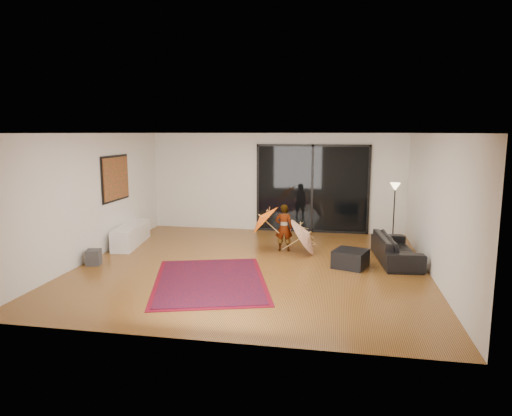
% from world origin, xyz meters
% --- Properties ---
extents(floor, '(7.00, 7.00, 0.00)m').
position_xyz_m(floor, '(0.00, 0.00, 0.00)').
color(floor, '#935E28').
rests_on(floor, ground).
extents(ceiling, '(7.00, 7.00, 0.00)m').
position_xyz_m(ceiling, '(0.00, 0.00, 2.70)').
color(ceiling, white).
rests_on(ceiling, wall_back).
extents(wall_back, '(7.00, 0.00, 7.00)m').
position_xyz_m(wall_back, '(0.00, 3.50, 1.35)').
color(wall_back, silver).
rests_on(wall_back, floor).
extents(wall_front, '(7.00, 0.00, 7.00)m').
position_xyz_m(wall_front, '(0.00, -3.50, 1.35)').
color(wall_front, silver).
rests_on(wall_front, floor).
extents(wall_left, '(0.00, 7.00, 7.00)m').
position_xyz_m(wall_left, '(-3.50, 0.00, 1.35)').
color(wall_left, silver).
rests_on(wall_left, floor).
extents(wall_right, '(0.00, 7.00, 7.00)m').
position_xyz_m(wall_right, '(3.50, 0.00, 1.35)').
color(wall_right, silver).
rests_on(wall_right, floor).
extents(sliding_door, '(3.06, 0.07, 2.40)m').
position_xyz_m(sliding_door, '(1.00, 3.47, 1.20)').
color(sliding_door, black).
rests_on(sliding_door, wall_back).
extents(painting, '(0.04, 1.28, 1.08)m').
position_xyz_m(painting, '(-3.46, 1.00, 1.65)').
color(painting, black).
rests_on(painting, wall_left).
extents(media_console, '(0.71, 1.84, 0.50)m').
position_xyz_m(media_console, '(-3.25, 1.23, 0.25)').
color(media_console, white).
rests_on(media_console, floor).
extents(speaker, '(0.35, 0.35, 0.32)m').
position_xyz_m(speaker, '(-3.25, -0.53, 0.16)').
color(speaker, '#424244').
rests_on(speaker, floor).
extents(persian_rug, '(2.72, 3.26, 0.02)m').
position_xyz_m(persian_rug, '(-0.58, -1.13, 0.01)').
color(persian_rug, '#5B0716').
rests_on(persian_rug, floor).
extents(sofa, '(0.93, 1.97, 0.56)m').
position_xyz_m(sofa, '(2.95, 0.85, 0.28)').
color(sofa, black).
rests_on(sofa, floor).
extents(ottoman, '(0.80, 0.80, 0.36)m').
position_xyz_m(ottoman, '(1.99, 0.25, 0.18)').
color(ottoman, black).
rests_on(ottoman, floor).
extents(floor_lamp, '(0.25, 0.25, 1.47)m').
position_xyz_m(floor_lamp, '(3.10, 2.84, 1.16)').
color(floor_lamp, black).
rests_on(floor_lamp, floor).
extents(child, '(0.42, 0.29, 1.09)m').
position_xyz_m(child, '(0.49, 1.30, 0.55)').
color(child, '#999999').
rests_on(child, floor).
extents(parasol_orange, '(0.69, 0.85, 0.89)m').
position_xyz_m(parasol_orange, '(-0.06, 1.25, 0.73)').
color(parasol_orange, '#E0520B').
rests_on(parasol_orange, child).
extents(parasol_white, '(0.68, 0.92, 0.97)m').
position_xyz_m(parasol_white, '(1.09, 1.15, 0.50)').
color(parasol_white, silver).
rests_on(parasol_white, floor).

